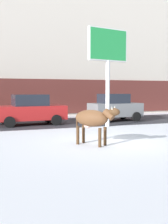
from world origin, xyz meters
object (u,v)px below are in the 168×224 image
(cow_brown, at_px, (93,119))
(pedestrian_near_billboard, at_px, (103,105))
(billboard, at_px, (108,51))
(car_red_sedan, at_px, (30,110))
(car_grey_hatchback, at_px, (115,107))

(cow_brown, bearing_deg, pedestrian_near_billboard, 63.97)
(cow_brown, distance_m, pedestrian_near_billboard, 12.04)
(cow_brown, relative_size, billboard, 0.32)
(billboard, distance_m, pedestrian_near_billboard, 7.43)
(cow_brown, distance_m, car_red_sedan, 7.20)
(car_red_sedan, bearing_deg, car_grey_hatchback, 1.93)
(cow_brown, xyz_separation_m, car_red_sedan, (-1.24, 7.09, -0.09))
(car_red_sedan, bearing_deg, billboard, -30.57)
(cow_brown, bearing_deg, car_red_sedan, 99.88)
(cow_brown, xyz_separation_m, billboard, (2.81, 4.71, 3.32))
(billboard, bearing_deg, pedestrian_near_billboard, 67.94)
(car_grey_hatchback, xyz_separation_m, pedestrian_near_billboard, (0.73, 3.53, -0.05))
(cow_brown, height_order, billboard, billboard)
(billboard, distance_m, car_grey_hatchback, 4.60)
(car_grey_hatchback, relative_size, pedestrian_near_billboard, 2.08)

